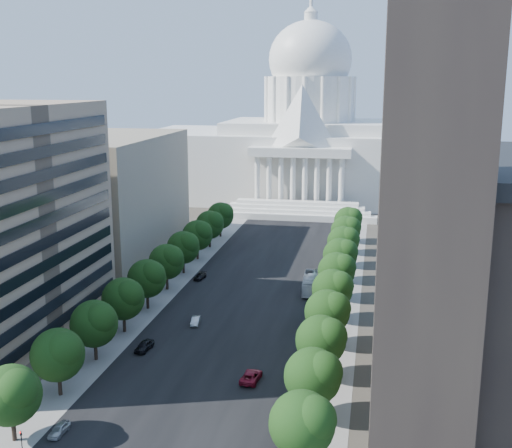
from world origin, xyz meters
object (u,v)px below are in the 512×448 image
Objects in this scene: car_silver at (196,321)px; city_bus at (310,283)px; car_parked at (59,429)px; car_dark_b at (200,276)px; car_red at (251,376)px; car_dark_a at (144,346)px.

city_bus is (18.69, 22.94, 1.01)m from car_silver.
car_parked is at bearing -106.87° from car_silver.
car_dark_b is 25.51m from city_bus.
car_red is (14.42, -20.34, 0.08)m from car_silver.
car_red is 1.23× the size of car_dark_b.
city_bus is (25.24, -3.59, 1.05)m from car_dark_b.
car_parked is at bearing 47.17° from car_red.
car_dark_b is at bearing 96.69° from car_silver.
car_silver is 0.75× the size of car_red.
car_red is at bearing -58.67° from car_dark_b.
car_red reaches higher than car_silver.
car_dark_a reaches higher than car_silver.
car_dark_b is 65.83m from car_parked.
car_dark_a is at bearing -119.29° from car_silver.
city_bus reaches higher than car_silver.
car_dark_a is 42.97m from city_bus.
car_dark_b is (-6.55, 26.53, -0.04)m from car_silver.
car_red is 28.39m from car_parked.
car_dark_a is 21.02m from car_red.
car_parked is 0.32× the size of city_bus.
car_red is at bearing -14.34° from car_dark_a.
car_red is at bearing -61.84° from car_silver.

